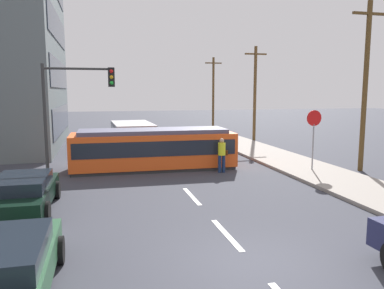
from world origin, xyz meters
The scene contains 16 objects.
ground_plane centered at (0.00, 10.00, 0.00)m, with size 120.00×120.00×0.00m, color #393A44.
sidewalk_curb_right centered at (6.80, 6.00, 0.07)m, with size 3.20×36.00×0.14m, color gray.
lane_stripe_1 centered at (0.00, 2.00, 0.01)m, with size 0.16×2.40×0.01m, color silver.
lane_stripe_2 centered at (0.00, 6.00, 0.01)m, with size 0.16×2.40×0.01m, color silver.
lane_stripe_3 centered at (0.00, 17.57, 0.01)m, with size 0.16×2.40×0.01m, color silver.
lane_stripe_4 centered at (0.00, 23.57, 0.01)m, with size 0.16×2.40×0.01m, color silver.
streetcar_tram centered at (-0.62, 11.57, 1.05)m, with size 8.20×2.69×2.02m.
city_bus centered at (-1.06, 18.35, 1.03)m, with size 2.69×5.22×1.81m.
pedestrian_crossing centered at (2.45, 9.83, 0.94)m, with size 0.51×0.36×1.67m.
parked_sedan_near centered at (-5.23, -0.11, 0.62)m, with size 2.07×4.34×1.19m.
parked_sedan_mid centered at (-5.78, 5.59, 0.62)m, with size 2.02×4.49×1.19m.
stop_sign centered at (6.74, 8.82, 2.19)m, with size 0.76×0.07×2.88m.
traffic_light_mast centered at (-4.32, 9.85, 3.57)m, with size 3.04×0.33×5.07m.
utility_pole_near centered at (9.26, 8.57, 4.25)m, with size 1.80×0.24×8.14m.
utility_pole_mid centered at (8.88, 21.03, 3.88)m, with size 1.80×0.24×7.40m.
utility_pole_far centered at (8.90, 32.34, 3.92)m, with size 1.80×0.24×7.49m.
Camera 1 is at (-3.36, -7.61, 3.91)m, focal length 35.97 mm.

